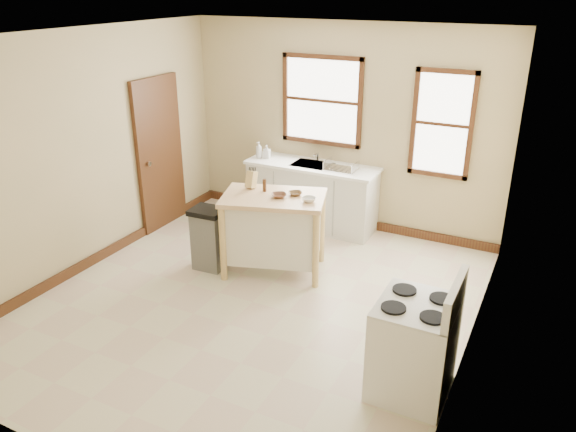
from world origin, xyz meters
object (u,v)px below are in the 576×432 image
object	(u,v)px
pepper_grinder	(264,185)
bowl_a	(279,195)
bowl_c	(309,200)
gas_stove	(415,334)
dish_rack	(341,166)
kitchen_island	(274,234)
bowl_b	(295,193)
soap_bottle_b	(267,152)
knife_block	(251,180)
soap_bottle_a	(259,150)
trash_bin	(209,239)

from	to	relation	value
pepper_grinder	bowl_a	size ratio (longest dim) A/B	0.88
bowl_c	gas_stove	distance (m)	2.19
bowl_a	gas_stove	world-z (taller)	gas_stove
pepper_grinder	bowl_a	xyz separation A→B (m)	(0.24, -0.09, -0.05)
dish_rack	kitchen_island	distance (m)	1.50
kitchen_island	bowl_b	distance (m)	0.56
soap_bottle_b	bowl_a	xyz separation A→B (m)	(0.94, -1.41, -0.03)
dish_rack	bowl_a	size ratio (longest dim) A/B	2.47
dish_rack	knife_block	xyz separation A→B (m)	(-0.65, -1.27, 0.09)
soap_bottle_a	soap_bottle_b	bearing A→B (deg)	32.88
soap_bottle_b	knife_block	world-z (taller)	knife_block
kitchen_island	gas_stove	xyz separation A→B (m)	(2.07, -1.38, 0.08)
soap_bottle_b	kitchen_island	distance (m)	1.73
knife_block	bowl_c	xyz separation A→B (m)	(0.80, -0.10, -0.08)
dish_rack	kitchen_island	bearing A→B (deg)	-89.09
soap_bottle_a	gas_stove	world-z (taller)	soap_bottle_a
dish_rack	bowl_b	xyz separation A→B (m)	(-0.07, -1.25, 0.01)
soap_bottle_a	bowl_c	xyz separation A→B (m)	(1.41, -1.34, -0.05)
soap_bottle_a	dish_rack	xyz separation A→B (m)	(1.25, 0.02, -0.06)
dish_rack	soap_bottle_b	bearing A→B (deg)	-168.15
dish_rack	trash_bin	size ratio (longest dim) A/B	0.54
bowl_b	kitchen_island	bearing A→B (deg)	-146.88
soap_bottle_a	trash_bin	size ratio (longest dim) A/B	0.30
kitchen_island	trash_bin	xyz separation A→B (m)	(-0.73, -0.30, -0.10)
pepper_grinder	bowl_a	world-z (taller)	pepper_grinder
knife_block	bowl_c	bearing A→B (deg)	-1.28
dish_rack	soap_bottle_a	bearing A→B (deg)	-166.30
kitchen_island	gas_stove	distance (m)	2.49
dish_rack	trash_bin	xyz separation A→B (m)	(-1.02, -1.68, -0.59)
kitchen_island	knife_block	distance (m)	0.70
gas_stove	trash_bin	bearing A→B (deg)	158.85
kitchen_island	bowl_b	world-z (taller)	bowl_b
knife_block	bowl_a	bearing A→B (deg)	-10.39
soap_bottle_a	soap_bottle_b	xyz separation A→B (m)	(0.11, 0.04, -0.02)
soap_bottle_a	knife_block	size ratio (longest dim) A/B	1.17
bowl_a	gas_stove	bearing A→B (deg)	-34.52
soap_bottle_b	kitchen_island	xyz separation A→B (m)	(0.86, -1.40, -0.53)
knife_block	pepper_grinder	distance (m)	0.20
knife_block	bowl_b	distance (m)	0.58
soap_bottle_b	dish_rack	bearing A→B (deg)	-10.62
dish_rack	gas_stove	bearing A→B (deg)	-44.59
knife_block	trash_bin	size ratio (longest dim) A/B	0.26
bowl_c	bowl_b	bearing A→B (deg)	152.58
bowl_b	bowl_a	bearing A→B (deg)	-132.49
soap_bottle_a	pepper_grinder	size ratio (longest dim) A/B	1.56
pepper_grinder	bowl_c	distance (m)	0.61
soap_bottle_b	bowl_a	distance (m)	1.69
trash_bin	kitchen_island	bearing A→B (deg)	19.12
trash_bin	soap_bottle_a	bearing A→B (deg)	95.15
bowl_c	trash_bin	distance (m)	1.36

